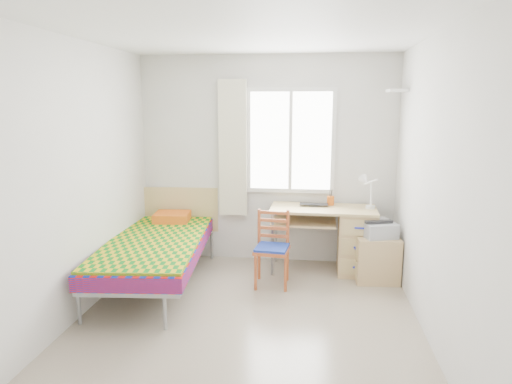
# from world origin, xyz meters

# --- Properties ---
(floor) EXTENTS (3.50, 3.50, 0.00)m
(floor) POSITION_xyz_m (0.00, 0.00, 0.00)
(floor) COLOR #BCAD93
(floor) RESTS_ON ground
(ceiling) EXTENTS (3.50, 3.50, 0.00)m
(ceiling) POSITION_xyz_m (0.00, 0.00, 2.60)
(ceiling) COLOR white
(ceiling) RESTS_ON wall_back
(wall_back) EXTENTS (3.20, 0.00, 3.20)m
(wall_back) POSITION_xyz_m (0.00, 1.75, 1.30)
(wall_back) COLOR silver
(wall_back) RESTS_ON ground
(wall_left) EXTENTS (0.00, 3.50, 3.50)m
(wall_left) POSITION_xyz_m (-1.60, 0.00, 1.30)
(wall_left) COLOR silver
(wall_left) RESTS_ON ground
(wall_right) EXTENTS (0.00, 3.50, 3.50)m
(wall_right) POSITION_xyz_m (1.60, 0.00, 1.30)
(wall_right) COLOR silver
(wall_right) RESTS_ON ground
(window) EXTENTS (1.10, 0.04, 1.30)m
(window) POSITION_xyz_m (0.30, 1.73, 1.55)
(window) COLOR white
(window) RESTS_ON wall_back
(curtain) EXTENTS (0.35, 0.05, 1.70)m
(curtain) POSITION_xyz_m (-0.42, 1.68, 1.45)
(curtain) COLOR beige
(curtain) RESTS_ON wall_back
(floating_shelf) EXTENTS (0.20, 0.32, 0.03)m
(floating_shelf) POSITION_xyz_m (1.49, 1.40, 2.15)
(floating_shelf) COLOR white
(floating_shelf) RESTS_ON wall_right
(bed) EXTENTS (1.19, 2.23, 0.93)m
(bed) POSITION_xyz_m (-1.12, 0.77, 0.45)
(bed) COLOR #919498
(bed) RESTS_ON floor
(desk) EXTENTS (1.27, 0.60, 0.78)m
(desk) POSITION_xyz_m (1.05, 1.42, 0.43)
(desk) COLOR tan
(desk) RESTS_ON floor
(chair) EXTENTS (0.40, 0.40, 0.84)m
(chair) POSITION_xyz_m (0.16, 0.92, 0.47)
(chair) COLOR #AC4B21
(chair) RESTS_ON floor
(cabinet) EXTENTS (0.51, 0.46, 0.52)m
(cabinet) POSITION_xyz_m (1.33, 1.18, 0.26)
(cabinet) COLOR tan
(cabinet) RESTS_ON floor
(printer) EXTENTS (0.45, 0.49, 0.18)m
(printer) POSITION_xyz_m (1.33, 1.21, 0.61)
(printer) COLOR #A8ABB0
(printer) RESTS_ON cabinet
(laptop) EXTENTS (0.35, 0.23, 0.03)m
(laptop) POSITION_xyz_m (0.60, 1.46, 0.80)
(laptop) COLOR black
(laptop) RESTS_ON desk
(pen_cup) EXTENTS (0.09, 0.09, 0.11)m
(pen_cup) POSITION_xyz_m (0.81, 1.58, 0.84)
(pen_cup) COLOR orange
(pen_cup) RESTS_ON desk
(task_lamp) EXTENTS (0.23, 0.33, 0.44)m
(task_lamp) POSITION_xyz_m (1.21, 1.34, 1.06)
(task_lamp) COLOR white
(task_lamp) RESTS_ON desk
(book) EXTENTS (0.28, 0.31, 0.02)m
(book) POSITION_xyz_m (0.56, 1.41, 0.59)
(book) COLOR gray
(book) RESTS_ON desk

